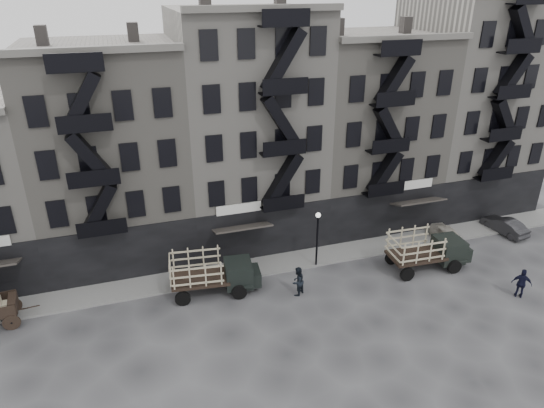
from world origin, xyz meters
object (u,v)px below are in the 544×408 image
object	(u,v)px
pedestrian_mid	(298,281)
stake_truck_west	(212,271)
stake_truck_east	(428,247)
car_far	(505,226)
car_east	(449,237)
policeman	(522,283)

from	to	relation	value
pedestrian_mid	stake_truck_west	bearing A→B (deg)	-55.41
stake_truck_east	car_far	world-z (taller)	stake_truck_east
stake_truck_west	stake_truck_east	xyz separation A→B (m)	(14.95, -1.80, 0.04)
car_east	stake_truck_west	bearing A→B (deg)	-172.38
stake_truck_west	stake_truck_east	size ratio (longest dim) A/B	0.99
stake_truck_east	car_far	bearing A→B (deg)	18.91
pedestrian_mid	policeman	world-z (taller)	policeman
stake_truck_east	policeman	distance (m)	6.22
car_east	pedestrian_mid	xyz separation A→B (m)	(-13.43, -2.52, 0.35)
stake_truck_west	car_far	bearing A→B (deg)	8.90
car_east	car_far	xyz separation A→B (m)	(5.55, 0.27, -0.02)
stake_truck_east	policeman	size ratio (longest dim) A/B	2.90
car_east	car_far	distance (m)	5.56
car_far	pedestrian_mid	size ratio (longest dim) A/B	1.91
pedestrian_mid	policeman	xyz separation A→B (m)	(13.58, -4.70, 0.01)
car_east	car_far	size ratio (longest dim) A/B	1.00
car_east	policeman	xyz separation A→B (m)	(0.15, -7.22, 0.37)
stake_truck_east	pedestrian_mid	world-z (taller)	stake_truck_east
stake_truck_west	pedestrian_mid	xyz separation A→B (m)	(5.17, -1.98, -0.63)
car_far	car_east	bearing A→B (deg)	-5.18
stake_truck_west	policeman	xyz separation A→B (m)	(18.75, -6.69, -0.61)
car_east	stake_truck_east	bearing A→B (deg)	-141.33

